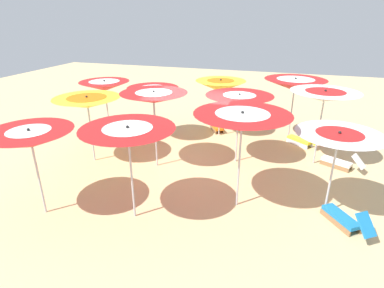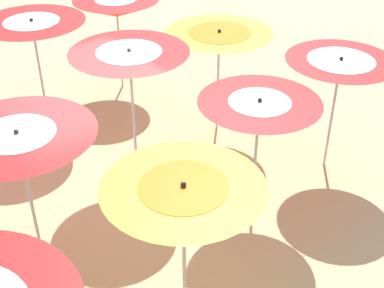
{
  "view_description": "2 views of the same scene",
  "coord_description": "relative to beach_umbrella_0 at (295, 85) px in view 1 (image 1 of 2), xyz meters",
  "views": [
    {
      "loc": [
        -8.76,
        -2.66,
        4.6
      ],
      "look_at": [
        -0.28,
        0.0,
        0.86
      ],
      "focal_mm": 28.96,
      "sensor_mm": 36.0,
      "label": 1
    },
    {
      "loc": [
        6.78,
        -2.99,
        5.95
      ],
      "look_at": [
        1.03,
        1.4,
        1.25
      ],
      "focal_mm": 49.6,
      "sensor_mm": 36.0,
      "label": 2
    }
  ],
  "objects": [
    {
      "name": "lounger_2",
      "position": [
        -0.53,
        -0.49,
        -1.97
      ],
      "size": [
        1.01,
        1.16,
        0.64
      ],
      "rotation": [
        0.0,
        0.0,
        7.19
      ],
      "color": "silver",
      "rests_on": "ground"
    },
    {
      "name": "beach_umbrella_11",
      "position": [
        -6.98,
        5.68,
        -0.19
      ],
      "size": [
        1.96,
        1.96,
        2.24
      ],
      "color": "#B2B2B7",
      "rests_on": "ground"
    },
    {
      "name": "beach_umbrella_9",
      "position": [
        -5.21,
        1.16,
        0.11
      ],
      "size": [
        2.29,
        2.29,
        2.55
      ],
      "color": "#B2B2B7",
      "rests_on": "ground"
    },
    {
      "name": "beach_umbrella_5",
      "position": [
        -2.65,
        1.64,
        -0.09
      ],
      "size": [
        2.12,
        2.12,
        2.34
      ],
      "color": "#B2B2B7",
      "rests_on": "ground"
    },
    {
      "name": "beachgoer_0",
      "position": [
        1.08,
        1.5,
        -1.29
      ],
      "size": [
        0.3,
        0.3,
        1.69
      ],
      "rotation": [
        0.0,
        0.0,
        4.38
      ],
      "color": "beige",
      "rests_on": "ground"
    },
    {
      "name": "beach_umbrella_8",
      "position": [
        -4.88,
        -1.0,
        -0.24
      ],
      "size": [
        1.96,
        1.96,
        2.18
      ],
      "color": "#B2B2B7",
      "rests_on": "ground"
    },
    {
      "name": "lounger_1",
      "position": [
        -5.35,
        -1.39,
        -1.97
      ],
      "size": [
        1.29,
        1.06,
        0.66
      ],
      "rotation": [
        0.0,
        0.0,
        6.91
      ],
      "color": "olive",
      "rests_on": "ground"
    },
    {
      "name": "beach_umbrella_10",
      "position": [
        -6.45,
        3.47,
        -0.05
      ],
      "size": [
        2.12,
        2.12,
        2.37
      ],
      "color": "#B2B2B7",
      "rests_on": "ground"
    },
    {
      "name": "beach_umbrella_0",
      "position": [
        0.0,
        0.0,
        0.0
      ],
      "size": [
        2.27,
        2.27,
        2.44
      ],
      "color": "#B2B2B7",
      "rests_on": "ground"
    },
    {
      "name": "ground",
      "position": [
        -3.33,
        2.88,
        -2.2
      ],
      "size": [
        37.57,
        37.57,
        0.04
      ],
      "primitive_type": "cube",
      "color": "#D1B57F"
    },
    {
      "name": "lounger_3",
      "position": [
        0.15,
        2.97,
        -1.96
      ],
      "size": [
        1.2,
        0.88,
        0.7
      ],
      "rotation": [
        0.0,
        0.0,
        3.65
      ],
      "color": "olive",
      "rests_on": "ground"
    },
    {
      "name": "beach_umbrella_2",
      "position": [
        -1.61,
        5.05,
        -0.27
      ],
      "size": [
        1.93,
        1.93,
        2.14
      ],
      "color": "#B2B2B7",
      "rests_on": "ground"
    },
    {
      "name": "beach_umbrella_6",
      "position": [
        -3.73,
        4.05,
        0.1
      ],
      "size": [
        2.04,
        2.04,
        2.5
      ],
      "color": "#B2B2B7",
      "rests_on": "ground"
    },
    {
      "name": "beach_umbrella_7",
      "position": [
        -4.0,
        6.24,
        -0.16
      ],
      "size": [
        2.1,
        2.1,
        2.24
      ],
      "color": "#B2B2B7",
      "rests_on": "ground"
    },
    {
      "name": "beach_umbrella_3",
      "position": [
        -1.7,
        7.05,
        -0.15
      ],
      "size": [
        1.93,
        1.93,
        2.26
      ],
      "color": "#B2B2B7",
      "rests_on": "ground"
    },
    {
      "name": "lounger_0",
      "position": [
        -2.13,
        -1.64,
        -1.97
      ],
      "size": [
        0.88,
        1.3,
        0.6
      ],
      "rotation": [
        0.0,
        0.0,
        7.37
      ],
      "color": "olive",
      "rests_on": "ground"
    },
    {
      "name": "beach_umbrella_1",
      "position": [
        -0.43,
        2.73,
        -0.14
      ],
      "size": [
        1.94,
        1.94,
        2.31
      ],
      "color": "#B2B2B7",
      "rests_on": "ground"
    },
    {
      "name": "beach_umbrella_4",
      "position": [
        -2.02,
        -0.87,
        0.11
      ],
      "size": [
        2.08,
        2.08,
        2.49
      ],
      "color": "#B2B2B7",
      "rests_on": "ground"
    }
  ]
}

